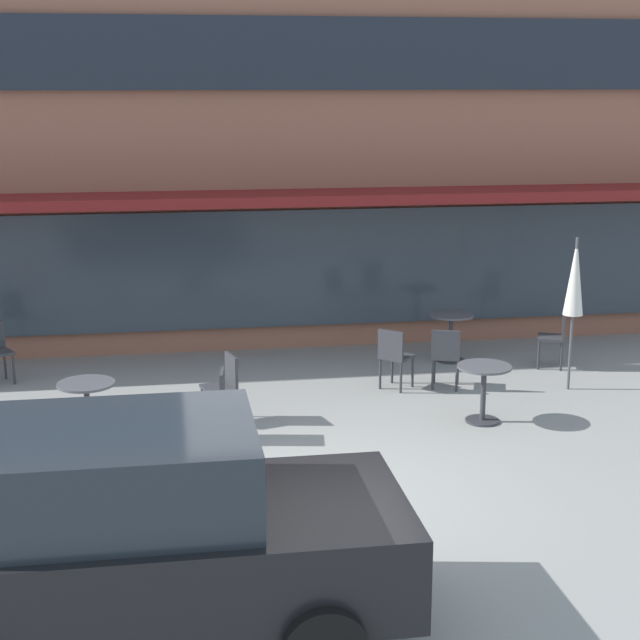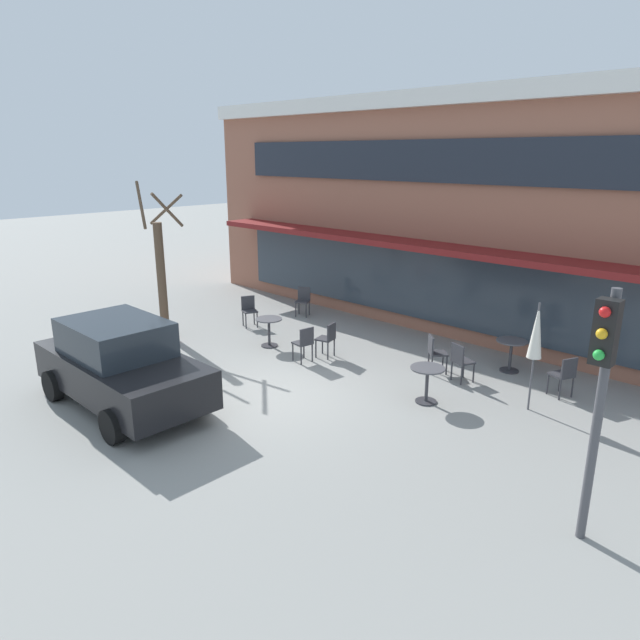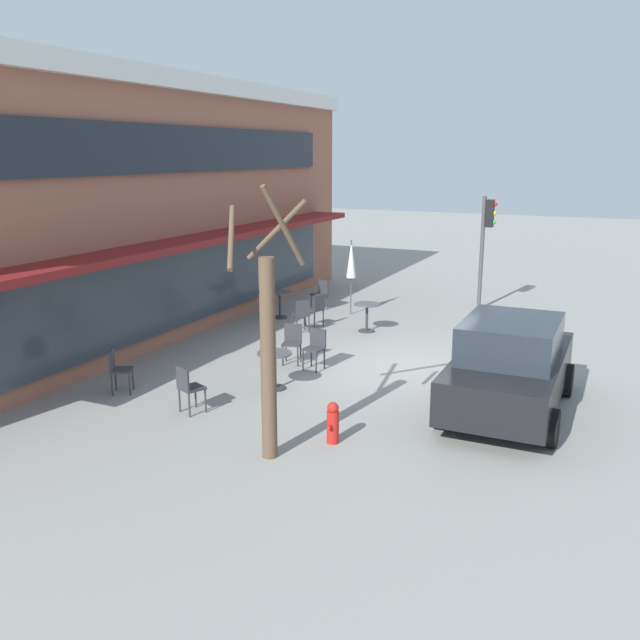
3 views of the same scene
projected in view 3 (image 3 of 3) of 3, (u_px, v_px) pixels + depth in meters
name	position (u px, v px, depth m)	size (l,w,h in m)	color
ground_plane	(410.00, 369.00, 14.91)	(80.00, 80.00, 0.00)	gray
building_facade	(58.00, 205.00, 18.18)	(18.59, 9.10, 6.55)	#935B47
cafe_table_near_wall	(275.00, 364.00, 13.53)	(0.70, 0.70, 0.76)	#333338
cafe_table_streetside	(367.00, 313.00, 17.91)	(0.70, 0.70, 0.76)	#333338
cafe_table_by_tree	(280.00, 300.00, 19.41)	(0.70, 0.70, 0.76)	#333338
patio_umbrella_green_folded	(351.00, 260.00, 19.56)	(0.28, 0.28, 2.20)	#4C4C51
cafe_chair_0	(188.00, 386.00, 12.24)	(0.53, 0.53, 0.89)	#333338
cafe_chair_1	(118.00, 367.00, 13.30)	(0.54, 0.54, 0.89)	#333338
cafe_chair_2	(292.00, 340.00, 15.21)	(0.49, 0.49, 0.89)	#333338
cafe_chair_3	(316.00, 346.00, 14.80)	(0.44, 0.44, 0.89)	#333338
cafe_chair_4	(302.00, 313.00, 17.80)	(0.57, 0.57, 0.89)	#333338
cafe_chair_5	(316.00, 308.00, 18.41)	(0.51, 0.51, 0.89)	#333338
cafe_chair_6	(321.00, 292.00, 20.47)	(0.52, 0.52, 0.89)	#333338
parked_sedan	(510.00, 366.00, 12.25)	(4.21, 2.03, 1.76)	black
street_tree	(268.00, 345.00, 10.18)	(1.29, 1.25, 4.22)	brown
traffic_light_pole	(486.00, 234.00, 20.02)	(0.26, 0.44, 3.40)	#47474C
fire_hydrant	(333.00, 423.00, 11.02)	(0.36, 0.20, 0.71)	red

